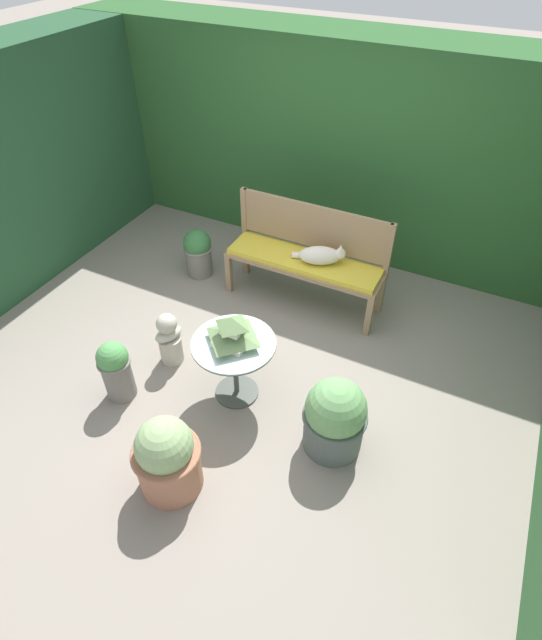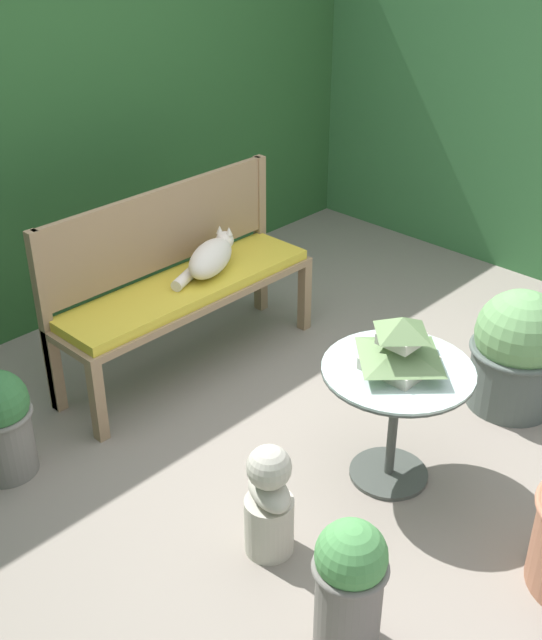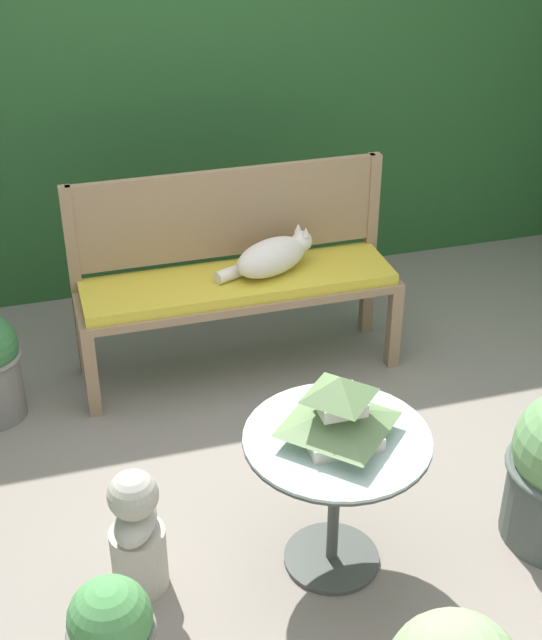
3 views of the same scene
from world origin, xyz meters
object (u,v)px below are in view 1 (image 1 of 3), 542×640
garden_bench (304,264)px  potted_plant_hedge_corner (116,369)px  potted_plant_bench_right (167,458)px  potted_plant_table_near (335,418)px  garden_bust (169,339)px  potted_plant_table_far (198,252)px  pagoda_birdhouse (233,332)px  cat (320,255)px  patio_table (234,354)px

garden_bench → potted_plant_hedge_corner: potted_plant_hedge_corner is taller
potted_plant_bench_right → potted_plant_table_near: 1.24m
garden_bust → potted_plant_bench_right: bearing=-124.0°
potted_plant_bench_right → potted_plant_table_far: potted_plant_bench_right is taller
potted_plant_hedge_corner → potted_plant_bench_right: 1.01m
garden_bench → pagoda_birdhouse: size_ratio=4.55×
cat → potted_plant_table_near: (0.75, -1.50, -0.30)m
potted_plant_table_near → potted_plant_table_far: size_ratio=1.21×
garden_bust → potted_plant_hedge_corner: size_ratio=0.92×
potted_plant_hedge_corner → potted_plant_table_near: size_ratio=0.87×
potted_plant_hedge_corner → garden_bench: bearing=64.7°
potted_plant_hedge_corner → potted_plant_table_near: bearing=10.5°
patio_table → cat: bearing=83.3°
patio_table → garden_bench: bearing=90.2°
patio_table → potted_plant_table_far: (-1.22, 1.33, -0.19)m
patio_table → potted_plant_table_near: (0.92, -0.12, -0.15)m
cat → potted_plant_table_near: bearing=-85.8°
cat → potted_plant_hedge_corner: 2.13m
patio_table → potted_plant_table_far: 1.81m
patio_table → pagoda_birdhouse: (0.00, -0.00, 0.24)m
garden_bust → potted_plant_table_far: bearing=42.8°
pagoda_birdhouse → potted_plant_bench_right: (0.00, -0.95, -0.39)m
potted_plant_bench_right → potted_plant_table_near: bearing=42.5°
potted_plant_hedge_corner → potted_plant_table_far: 1.81m
patio_table → potted_plant_hedge_corner: patio_table is taller
garden_bench → cat: 0.24m
cat → potted_plant_bench_right: 2.37m
patio_table → garden_bust: (-0.72, 0.09, -0.22)m
garden_bench → potted_plant_table_far: (-1.21, -0.07, -0.17)m
garden_bust → potted_plant_hedge_corner: potted_plant_hedge_corner is taller
pagoda_birdhouse → potted_plant_hedge_corner: size_ratio=0.60×
garden_bust → potted_plant_hedge_corner: bearing=-174.4°
garden_bust → potted_plant_table_far: potted_plant_table_far is taller
pagoda_birdhouse → potted_plant_bench_right: bearing=-90.0°
potted_plant_table_near → cat: bearing=116.6°
potted_plant_table_near → garden_bust: bearing=173.0°
pagoda_birdhouse → patio_table: bearing=116.6°
cat → potted_plant_table_near: size_ratio=0.79×
pagoda_birdhouse → garden_bust: bearing=173.2°
patio_table → potted_plant_bench_right: potted_plant_bench_right is taller
garden_bench → pagoda_birdhouse: pagoda_birdhouse is taller
pagoda_birdhouse → potted_plant_table_far: size_ratio=0.64×
patio_table → potted_plant_table_near: size_ratio=1.02×
patio_table → garden_bust: 0.76m
garden_bench → patio_table: (0.00, -1.39, 0.01)m
potted_plant_bench_right → pagoda_birdhouse: bearing=90.0°
potted_plant_hedge_corner → potted_plant_bench_right: bearing=-30.2°
garden_bench → cat: (0.17, -0.01, 0.16)m
garden_bench → patio_table: 1.39m
garden_bust → garden_bench: bearing=-7.7°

